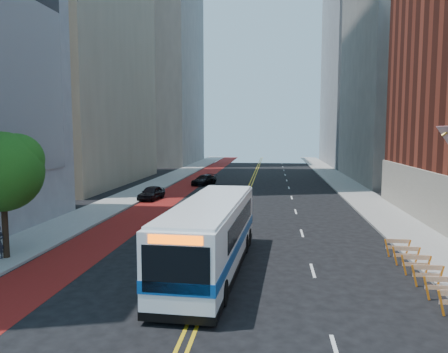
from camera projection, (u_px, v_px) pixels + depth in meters
name	position (u px, v px, depth m)	size (l,w,h in m)	color
ground	(196.00, 317.00, 16.14)	(160.00, 160.00, 0.00)	black
sidewalk_left	(135.00, 194.00, 47.11)	(4.00, 140.00, 0.15)	gray
sidewalk_right	(363.00, 198.00, 44.47)	(4.00, 140.00, 0.15)	gray
bus_lane_paint	(170.00, 196.00, 46.68)	(3.60, 140.00, 0.01)	maroon
center_line_inner	(244.00, 197.00, 45.82)	(0.14, 140.00, 0.01)	gold
center_line_outer	(247.00, 197.00, 45.78)	(0.14, 140.00, 0.01)	gold
lane_dashes	(289.00, 188.00, 53.18)	(0.14, 98.20, 0.01)	silver
midrise_right_near	(424.00, 34.00, 59.01)	(18.00, 26.00, 40.00)	slate
midrise_right_far	(380.00, 28.00, 87.79)	(20.00, 28.00, 55.00)	gray
midrise_left_far	(147.00, 10.00, 92.54)	(20.00, 26.00, 65.00)	slate
construction_barriers	(434.00, 278.00, 18.40)	(1.42, 10.91, 1.00)	orange
street_tree	(4.00, 168.00, 22.84)	(4.20, 4.20, 6.70)	black
transit_bus	(212.00, 234.00, 21.32)	(3.45, 12.89, 3.51)	white
car_a	(151.00, 193.00, 43.83)	(1.65, 4.10, 1.40)	black
car_b	(225.00, 196.00, 42.18)	(1.37, 3.93, 1.29)	black
car_c	(204.00, 180.00, 56.05)	(1.79, 4.41, 1.28)	black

